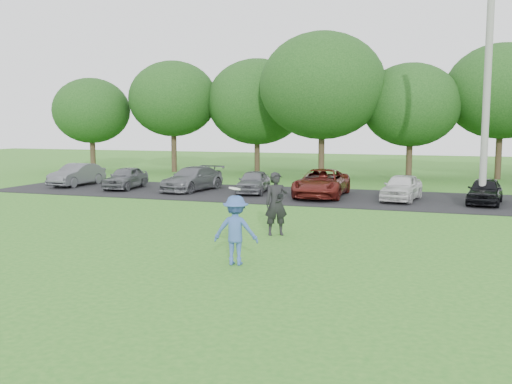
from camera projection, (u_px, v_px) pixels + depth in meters
ground at (208, 264)px, 13.29m from camera, size 100.00×100.00×0.00m
parking_lot at (324, 197)px, 25.51m from camera, size 32.00×6.50×0.03m
utility_pole at (487, 82)px, 22.21m from camera, size 0.28×0.28×9.74m
frisbee_player at (236, 230)px, 13.18m from camera, size 1.12×0.74×1.83m
camera_bystander at (276, 204)px, 16.66m from camera, size 0.81×0.72×1.86m
parked_cars at (338, 184)px, 25.26m from camera, size 28.06×4.88×1.22m
tree_row at (385, 96)px, 33.62m from camera, size 42.39×9.85×8.64m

